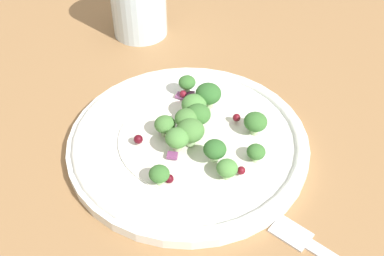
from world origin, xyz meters
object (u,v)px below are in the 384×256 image
(broccoli_floret_0, at_px, (255,122))
(broccoli_floret_1, at_px, (177,138))
(plate, at_px, (192,140))
(broccoli_floret_2, at_px, (194,105))

(broccoli_floret_0, xyz_separation_m, broccoli_floret_1, (0.01, -0.09, 0.01))
(plate, height_order, broccoli_floret_1, broccoli_floret_1)
(broccoli_floret_0, distance_m, broccoli_floret_1, 0.09)
(broccoli_floret_2, bearing_deg, plate, -16.75)
(broccoli_floret_1, relative_size, broccoli_floret_2, 0.89)
(plate, height_order, broccoli_floret_0, broccoli_floret_0)
(plate, distance_m, broccoli_floret_1, 0.04)
(broccoli_floret_0, bearing_deg, plate, -97.66)
(broccoli_floret_0, bearing_deg, broccoli_floret_2, -124.93)
(broccoli_floret_0, relative_size, broccoli_floret_2, 0.91)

